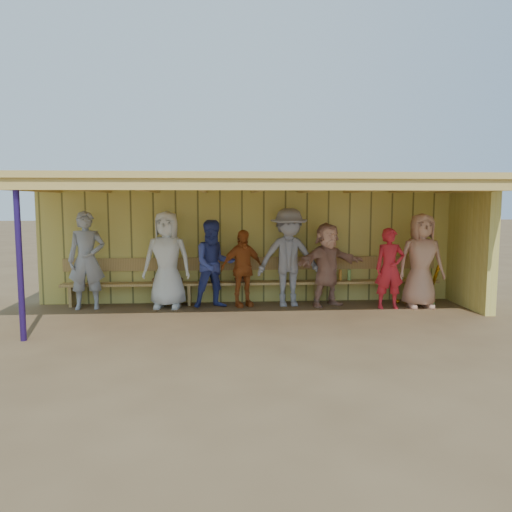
{
  "coord_description": "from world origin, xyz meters",
  "views": [
    {
      "loc": [
        -0.65,
        -8.88,
        2.08
      ],
      "look_at": [
        0.0,
        0.35,
        1.05
      ],
      "focal_mm": 35.0,
      "sensor_mm": 36.0,
      "label": 1
    }
  ],
  "objects_px": {
    "player_g": "(390,268)",
    "player_f": "(327,264)",
    "player_c": "(214,264)",
    "player_d": "(242,268)",
    "bench": "(253,277)",
    "player_b": "(167,260)",
    "player_a": "(87,260)",
    "player_e": "(289,257)",
    "player_h": "(421,261)"
  },
  "relations": [
    {
      "from": "player_c",
      "to": "bench",
      "type": "xyz_separation_m",
      "value": [
        0.79,
        0.37,
        -0.33
      ]
    },
    {
      "from": "player_a",
      "to": "player_c",
      "type": "height_order",
      "value": "player_a"
    },
    {
      "from": "player_d",
      "to": "player_f",
      "type": "height_order",
      "value": "player_f"
    },
    {
      "from": "player_e",
      "to": "player_f",
      "type": "bearing_deg",
      "value": -6.49
    },
    {
      "from": "player_a",
      "to": "player_d",
      "type": "bearing_deg",
      "value": -6.74
    },
    {
      "from": "player_g",
      "to": "bench",
      "type": "relative_size",
      "value": 0.21
    },
    {
      "from": "player_c",
      "to": "bench",
      "type": "relative_size",
      "value": 0.23
    },
    {
      "from": "player_d",
      "to": "player_h",
      "type": "bearing_deg",
      "value": -26.41
    },
    {
      "from": "player_a",
      "to": "player_f",
      "type": "distance_m",
      "value": 4.66
    },
    {
      "from": "player_b",
      "to": "player_g",
      "type": "xyz_separation_m",
      "value": [
        4.28,
        -0.38,
        -0.16
      ]
    },
    {
      "from": "player_e",
      "to": "player_f",
      "type": "relative_size",
      "value": 1.17
    },
    {
      "from": "player_b",
      "to": "player_g",
      "type": "bearing_deg",
      "value": 2.02
    },
    {
      "from": "player_c",
      "to": "player_d",
      "type": "bearing_deg",
      "value": -8.55
    },
    {
      "from": "player_a",
      "to": "player_g",
      "type": "xyz_separation_m",
      "value": [
        5.81,
        -0.38,
        -0.16
      ]
    },
    {
      "from": "player_h",
      "to": "player_b",
      "type": "bearing_deg",
      "value": 176.83
    },
    {
      "from": "player_e",
      "to": "bench",
      "type": "xyz_separation_m",
      "value": [
        -0.68,
        0.31,
        -0.44
      ]
    },
    {
      "from": "player_e",
      "to": "player_g",
      "type": "relative_size",
      "value": 1.24
    },
    {
      "from": "player_f",
      "to": "player_d",
      "type": "bearing_deg",
      "value": 154.13
    },
    {
      "from": "player_d",
      "to": "player_a",
      "type": "bearing_deg",
      "value": 158.99
    },
    {
      "from": "player_h",
      "to": "bench",
      "type": "bearing_deg",
      "value": 169.53
    },
    {
      "from": "player_c",
      "to": "player_d",
      "type": "relative_size",
      "value": 1.13
    },
    {
      "from": "player_b",
      "to": "player_f",
      "type": "distance_m",
      "value": 3.14
    },
    {
      "from": "player_d",
      "to": "bench",
      "type": "xyz_separation_m",
      "value": [
        0.24,
        0.31,
        -0.23
      ]
    },
    {
      "from": "player_h",
      "to": "player_c",
      "type": "bearing_deg",
      "value": 176.82
    },
    {
      "from": "player_d",
      "to": "player_e",
      "type": "height_order",
      "value": "player_e"
    },
    {
      "from": "player_f",
      "to": "bench",
      "type": "height_order",
      "value": "player_f"
    },
    {
      "from": "player_b",
      "to": "bench",
      "type": "relative_size",
      "value": 0.25
    },
    {
      "from": "player_h",
      "to": "player_e",
      "type": "bearing_deg",
      "value": 173.3
    },
    {
      "from": "player_c",
      "to": "player_g",
      "type": "bearing_deg",
      "value": -20.27
    },
    {
      "from": "player_a",
      "to": "player_f",
      "type": "xyz_separation_m",
      "value": [
        4.66,
        -0.05,
        -0.12
      ]
    },
    {
      "from": "player_g",
      "to": "player_f",
      "type": "bearing_deg",
      "value": 164.98
    },
    {
      "from": "player_d",
      "to": "player_f",
      "type": "relative_size",
      "value": 0.92
    },
    {
      "from": "player_d",
      "to": "player_e",
      "type": "xyz_separation_m",
      "value": [
        0.92,
        0.0,
        0.21
      ]
    },
    {
      "from": "player_c",
      "to": "player_g",
      "type": "xyz_separation_m",
      "value": [
        3.37,
        -0.32,
        -0.08
      ]
    },
    {
      "from": "player_c",
      "to": "player_d",
      "type": "distance_m",
      "value": 0.56
    },
    {
      "from": "player_a",
      "to": "player_f",
      "type": "height_order",
      "value": "player_a"
    },
    {
      "from": "player_h",
      "to": "bench",
      "type": "height_order",
      "value": "player_h"
    },
    {
      "from": "player_a",
      "to": "bench",
      "type": "distance_m",
      "value": 3.26
    },
    {
      "from": "player_b",
      "to": "player_h",
      "type": "xyz_separation_m",
      "value": [
        4.92,
        -0.33,
        -0.02
      ]
    },
    {
      "from": "player_a",
      "to": "player_e",
      "type": "relative_size",
      "value": 0.98
    },
    {
      "from": "player_a",
      "to": "player_f",
      "type": "relative_size",
      "value": 1.14
    },
    {
      "from": "player_e",
      "to": "player_b",
      "type": "bearing_deg",
      "value": 176.98
    },
    {
      "from": "player_f",
      "to": "bench",
      "type": "relative_size",
      "value": 0.22
    },
    {
      "from": "player_d",
      "to": "bench",
      "type": "bearing_deg",
      "value": 31.0
    },
    {
      "from": "player_b",
      "to": "player_d",
      "type": "relative_size",
      "value": 1.24
    },
    {
      "from": "player_d",
      "to": "player_g",
      "type": "height_order",
      "value": "player_g"
    },
    {
      "from": "player_b",
      "to": "player_d",
      "type": "bearing_deg",
      "value": 7.14
    },
    {
      "from": "player_c",
      "to": "player_a",
      "type": "bearing_deg",
      "value": 163.8
    },
    {
      "from": "player_b",
      "to": "player_c",
      "type": "xyz_separation_m",
      "value": [
        0.91,
        -0.06,
        -0.09
      ]
    },
    {
      "from": "player_a",
      "to": "player_d",
      "type": "xyz_separation_m",
      "value": [
        2.98,
        0.0,
        -0.19
      ]
    }
  ]
}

